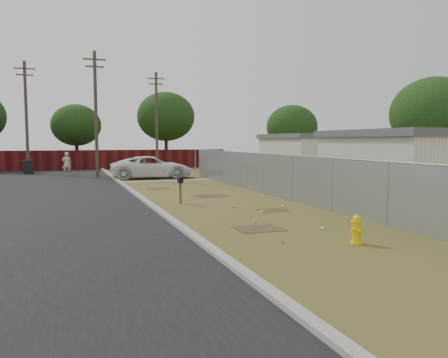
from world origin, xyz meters
name	(u,v)px	position (x,y,z in m)	size (l,w,h in m)	color
ground	(226,205)	(0.00, 0.00, 0.00)	(120.00, 120.00, 0.00)	brown
street	(55,190)	(-6.76, 8.05, 0.02)	(15.10, 60.00, 0.12)	black
chainlink_fence	(282,181)	(3.12, 1.03, 0.80)	(0.10, 27.06, 2.02)	gray
privacy_fence	(67,160)	(-6.00, 25.00, 0.90)	(30.00, 0.12, 1.80)	#4F1111
utility_poles	(96,116)	(-3.67, 20.67, 4.69)	(12.60, 8.24, 9.00)	#493B30
houses	(370,160)	(9.70, 3.13, 1.56)	(9.30, 17.24, 3.10)	silver
horizon_trees	(145,119)	(0.84, 23.56, 4.63)	(33.32, 31.94, 7.78)	#362618
fire_hydrant	(357,230)	(0.74, -7.63, 0.37)	(0.36, 0.37, 0.79)	yellow
mailbox	(180,182)	(-1.70, 0.89, 0.90)	(0.19, 0.50, 1.14)	brown
pickup_truck	(152,167)	(-0.47, 13.73, 0.79)	(2.61, 5.66, 1.57)	white
pedestrian	(67,164)	(-6.06, 18.34, 0.90)	(0.65, 0.43, 1.80)	#BEB18B
trash_bin	(28,167)	(-8.97, 21.09, 0.57)	(0.80, 0.80, 1.12)	black
scattered_litter	(260,212)	(0.46, -2.39, 0.04)	(2.99, 11.46, 0.07)	white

